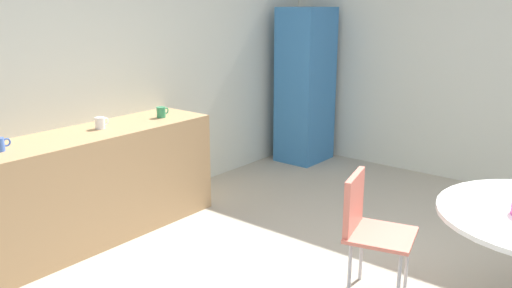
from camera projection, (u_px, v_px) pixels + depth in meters
The scene contains 6 objects.
wall_back at pixel (101, 73), 4.65m from camera, with size 6.00×0.10×2.60m, color silver.
counter_block at pixel (90, 186), 4.33m from camera, with size 2.21×0.60×0.90m, color tan.
locker_cabinet at pixel (305, 86), 6.39m from camera, with size 0.60×0.50×1.84m, color #3372B2.
chair_coral at pixel (367, 221), 3.47m from camera, with size 0.51×0.51×0.83m.
mug_white at pixel (161, 112), 4.75m from camera, with size 0.13×0.08×0.09m.
mug_green at pixel (100, 123), 4.34m from camera, with size 0.13×0.08×0.09m.
Camera 1 is at (-2.76, -0.98, 1.92)m, focal length 37.17 mm.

